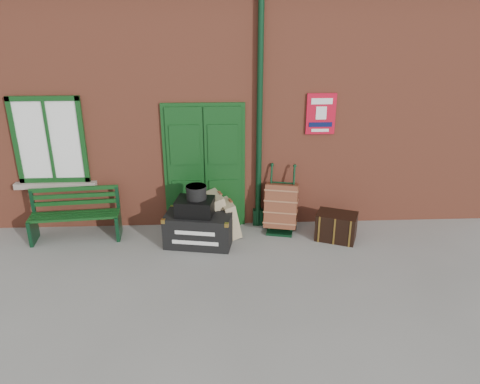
{
  "coord_description": "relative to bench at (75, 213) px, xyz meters",
  "views": [
    {
      "loc": [
        -0.03,
        -6.29,
        3.85
      ],
      "look_at": [
        0.28,
        0.6,
        1.0
      ],
      "focal_mm": 35.0,
      "sensor_mm": 36.0,
      "label": 1
    }
  ],
  "objects": [
    {
      "name": "dark_trunk",
      "position": [
        4.47,
        -0.28,
        -0.22
      ],
      "size": [
        0.78,
        0.65,
        0.48
      ],
      "primitive_type": "cube",
      "rotation": [
        0.0,
        0.0,
        -0.39
      ],
      "color": "black",
      "rests_on": "ground"
    },
    {
      "name": "station_building",
      "position": [
        2.52,
        2.4,
        1.7
      ],
      "size": [
        10.3,
        4.3,
        4.36
      ],
      "color": "#9B4932",
      "rests_on": "ground"
    },
    {
      "name": "houdini_trunk",
      "position": [
        2.12,
        -0.34,
        -0.19
      ],
      "size": [
        1.19,
        0.79,
        0.55
      ],
      "primitive_type": "cube",
      "rotation": [
        0.0,
        0.0,
        -0.18
      ],
      "color": "black",
      "rests_on": "ground"
    },
    {
      "name": "suitcase_back",
      "position": [
        2.47,
        0.06,
        -0.08
      ],
      "size": [
        0.51,
        0.61,
        0.76
      ],
      "primitive_type": "cube",
      "rotation": [
        0.0,
        -0.24,
        0.3
      ],
      "color": "tan",
      "rests_on": "ground"
    },
    {
      "name": "strongbox",
      "position": [
        2.07,
        -0.34,
        0.23
      ],
      "size": [
        0.67,
        0.54,
        0.28
      ],
      "primitive_type": "cube",
      "rotation": [
        0.0,
        0.0,
        -0.18
      ],
      "color": "black",
      "rests_on": "houdini_trunk"
    },
    {
      "name": "porter_trolley",
      "position": [
        3.57,
        0.14,
        -0.01
      ],
      "size": [
        0.68,
        0.71,
        1.16
      ],
      "rotation": [
        0.0,
        0.0,
        -0.21
      ],
      "color": "black",
      "rests_on": "ground"
    },
    {
      "name": "bench",
      "position": [
        0.0,
        0.0,
        0.0
      ],
      "size": [
        1.52,
        0.59,
        0.92
      ],
      "rotation": [
        0.0,
        0.0,
        0.09
      ],
      "color": "#103C15",
      "rests_on": "ground"
    },
    {
      "name": "ground",
      "position": [
        2.52,
        -1.09,
        -0.46
      ],
      "size": [
        80.0,
        80.0,
        0.0
      ],
      "primitive_type": "plane",
      "color": "gray",
      "rests_on": "ground"
    },
    {
      "name": "suitcase_front",
      "position": [
        2.65,
        -0.04,
        -0.14
      ],
      "size": [
        0.44,
        0.54,
        0.65
      ],
      "primitive_type": "cube",
      "rotation": [
        0.0,
        -0.21,
        0.3
      ],
      "color": "tan",
      "rests_on": "ground"
    },
    {
      "name": "hatbox",
      "position": [
        2.1,
        -0.31,
        0.47
      ],
      "size": [
        0.38,
        0.38,
        0.22
      ],
      "primitive_type": "cylinder",
      "rotation": [
        0.0,
        0.0,
        -0.18
      ],
      "color": "black",
      "rests_on": "strongbox"
    }
  ]
}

